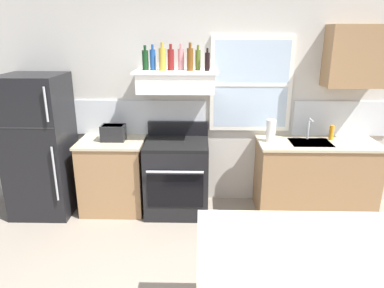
% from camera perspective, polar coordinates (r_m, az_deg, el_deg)
% --- Properties ---
extents(back_wall, '(5.40, 0.11, 2.70)m').
position_cam_1_polar(back_wall, '(4.46, 1.35, 7.17)').
color(back_wall, beige).
rests_on(back_wall, ground_plane).
extents(refrigerator, '(0.70, 0.72, 1.71)m').
position_cam_1_polar(refrigerator, '(4.63, -23.35, -0.29)').
color(refrigerator, black).
rests_on(refrigerator, ground_plane).
extents(counter_left_of_stove, '(0.79, 0.63, 0.91)m').
position_cam_1_polar(counter_left_of_stove, '(4.54, -12.57, -4.92)').
color(counter_left_of_stove, '#9E754C').
rests_on(counter_left_of_stove, ground_plane).
extents(toaster, '(0.30, 0.20, 0.19)m').
position_cam_1_polar(toaster, '(4.36, -12.62, 1.83)').
color(toaster, black).
rests_on(toaster, counter_left_of_stove).
extents(stove_range, '(0.76, 0.69, 1.09)m').
position_cam_1_polar(stove_range, '(4.38, -2.43, -5.22)').
color(stove_range, black).
rests_on(stove_range, ground_plane).
extents(range_hood_shelf, '(0.96, 0.52, 0.24)m').
position_cam_1_polar(range_hood_shelf, '(4.16, -2.56, 10.16)').
color(range_hood_shelf, white).
extents(bottle_dark_green_wine, '(0.07, 0.07, 0.28)m').
position_cam_1_polar(bottle_dark_green_wine, '(4.18, -7.56, 13.36)').
color(bottle_dark_green_wine, '#143819').
rests_on(bottle_dark_green_wine, range_hood_shelf).
extents(bottle_blue_liqueur, '(0.07, 0.07, 0.29)m').
position_cam_1_polar(bottle_blue_liqueur, '(4.16, -6.36, 13.44)').
color(bottle_blue_liqueur, '#1E478C').
rests_on(bottle_blue_liqueur, range_hood_shelf).
extents(bottle_champagne_gold_foil, '(0.08, 0.08, 0.31)m').
position_cam_1_polar(bottle_champagne_gold_foil, '(4.11, -4.81, 13.57)').
color(bottle_champagne_gold_foil, '#B29333').
rests_on(bottle_champagne_gold_foil, range_hood_shelf).
extents(bottle_red_label_wine, '(0.07, 0.07, 0.29)m').
position_cam_1_polar(bottle_red_label_wine, '(4.14, -3.44, 13.52)').
color(bottle_red_label_wine, maroon).
rests_on(bottle_red_label_wine, range_hood_shelf).
extents(bottle_rose_pink, '(0.07, 0.07, 0.30)m').
position_cam_1_polar(bottle_rose_pink, '(4.15, -1.79, 13.57)').
color(bottle_rose_pink, '#C67F84').
rests_on(bottle_rose_pink, range_hood_shelf).
extents(bottle_amber_wine, '(0.07, 0.07, 0.31)m').
position_cam_1_polar(bottle_amber_wine, '(4.09, -0.32, 13.59)').
color(bottle_amber_wine, brown).
rests_on(bottle_amber_wine, range_hood_shelf).
extents(bottle_olive_oil_square, '(0.06, 0.06, 0.28)m').
position_cam_1_polar(bottle_olive_oil_square, '(4.15, 0.98, 13.48)').
color(bottle_olive_oil_square, '#4C601E').
rests_on(bottle_olive_oil_square, range_hood_shelf).
extents(bottle_balsamic_dark, '(0.06, 0.06, 0.25)m').
position_cam_1_polar(bottle_balsamic_dark, '(4.08, 2.48, 13.22)').
color(bottle_balsamic_dark, black).
rests_on(bottle_balsamic_dark, range_hood_shelf).
extents(counter_right_with_sink, '(1.43, 0.63, 0.91)m').
position_cam_1_polar(counter_right_with_sink, '(4.63, 19.18, -5.03)').
color(counter_right_with_sink, '#9E754C').
rests_on(counter_right_with_sink, ground_plane).
extents(sink_faucet, '(0.03, 0.17, 0.28)m').
position_cam_1_polar(sink_faucet, '(4.49, 18.42, 2.83)').
color(sink_faucet, silver).
rests_on(sink_faucet, counter_right_with_sink).
extents(paper_towel_roll, '(0.11, 0.11, 0.27)m').
position_cam_1_polar(paper_towel_roll, '(4.29, 12.62, 2.10)').
color(paper_towel_roll, white).
rests_on(paper_towel_roll, counter_right_with_sink).
extents(dish_soap_bottle, '(0.06, 0.06, 0.18)m').
position_cam_1_polar(dish_soap_bottle, '(4.61, 21.64, 1.74)').
color(dish_soap_bottle, orange).
rests_on(dish_soap_bottle, counter_right_with_sink).
extents(upper_cabinet_right, '(0.64, 0.32, 0.70)m').
position_cam_1_polar(upper_cabinet_right, '(4.56, 24.84, 12.76)').
color(upper_cabinet_right, '#9E754C').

